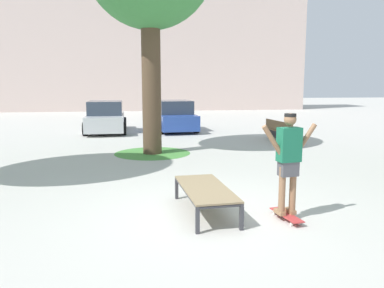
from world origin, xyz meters
name	(u,v)px	position (x,y,z in m)	size (l,w,h in m)	color
ground_plane	(210,215)	(0.00, 0.00, 0.00)	(120.00, 120.00, 0.00)	#B7B5AD
building_facade	(148,38)	(0.26, 29.56, 6.51)	(28.65, 4.00, 13.03)	beige
skate_box	(205,190)	(-0.06, 0.12, 0.41)	(0.87, 1.94, 0.46)	#38383D
skateboard	(286,215)	(1.22, -0.45, 0.08)	(0.31, 0.82, 0.09)	#B23333
skater	(289,157)	(1.22, -0.45, 1.07)	(1.00, 0.32, 1.69)	#8E6647
grass_patch_mid_back	(153,153)	(-0.67, 6.24, 0.00)	(2.51, 2.51, 0.01)	#47893D
car_silver	(106,118)	(-2.57, 12.44, 0.69)	(1.96, 4.22, 1.50)	#B7BABF
car_blue	(174,117)	(0.73, 12.57, 0.69)	(2.14, 4.31, 1.50)	#28479E
park_bench	(282,131)	(4.59, 8.11, 0.45)	(0.58, 2.42, 0.83)	brown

